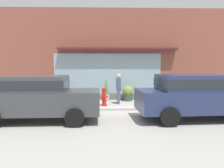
# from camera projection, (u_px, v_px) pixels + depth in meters

# --- Properties ---
(ground_plane) EXTENTS (60.00, 60.00, 0.00)m
(ground_plane) POSITION_uv_depth(u_px,v_px,m) (121.00, 109.00, 10.82)
(ground_plane) COLOR #9E9B93
(curb_strip) EXTENTS (14.00, 0.24, 0.12)m
(curb_strip) POSITION_uv_depth(u_px,v_px,m) (122.00, 109.00, 10.61)
(curb_strip) COLOR #B2B2AD
(curb_strip) RESTS_ON ground_plane
(storefront) EXTENTS (14.00, 0.81, 5.23)m
(storefront) POSITION_uv_depth(u_px,v_px,m) (117.00, 55.00, 13.77)
(storefront) COLOR brown
(storefront) RESTS_ON ground_plane
(fire_hydrant) EXTENTS (0.39, 0.35, 0.94)m
(fire_hydrant) POSITION_uv_depth(u_px,v_px,m) (104.00, 96.00, 11.74)
(fire_hydrant) COLOR red
(fire_hydrant) RESTS_ON ground_plane
(pedestrian_with_handbag) EXTENTS (0.29, 0.64, 1.55)m
(pedestrian_with_handbag) POSITION_uv_depth(u_px,v_px,m) (119.00, 87.00, 12.22)
(pedestrian_with_handbag) COLOR #475675
(pedestrian_with_handbag) RESTS_ON ground_plane
(parked_car_dark_gray) EXTENTS (4.36, 2.08, 1.65)m
(parked_car_dark_gray) POSITION_uv_depth(u_px,v_px,m) (37.00, 96.00, 8.56)
(parked_car_dark_gray) COLOR #383A3D
(parked_car_dark_gray) RESTS_ON ground_plane
(parked_car_navy) EXTENTS (4.64, 2.25, 1.68)m
(parked_car_navy) POSITION_uv_depth(u_px,v_px,m) (197.00, 94.00, 8.82)
(parked_car_navy) COLOR navy
(parked_car_navy) RESTS_ON ground_plane
(potted_plant_corner_tall) EXTENTS (0.49, 0.49, 0.68)m
(potted_plant_corner_tall) POSITION_uv_depth(u_px,v_px,m) (176.00, 95.00, 13.12)
(potted_plant_corner_tall) COLOR #4C4C51
(potted_plant_corner_tall) RESTS_ON ground_plane
(potted_plant_by_entrance) EXTENTS (0.59, 0.59, 0.87)m
(potted_plant_by_entrance) POSITION_uv_depth(u_px,v_px,m) (128.00, 93.00, 13.30)
(potted_plant_by_entrance) COLOR #33473D
(potted_plant_by_entrance) RESTS_ON ground_plane
(potted_plant_low_front) EXTENTS (0.45, 0.45, 0.62)m
(potted_plant_low_front) POSITION_uv_depth(u_px,v_px,m) (71.00, 95.00, 13.30)
(potted_plant_low_front) COLOR #B7B2A3
(potted_plant_low_front) RESTS_ON ground_plane
(potted_plant_window_left) EXTENTS (0.35, 0.35, 1.26)m
(potted_plant_window_left) POSITION_uv_depth(u_px,v_px,m) (106.00, 91.00, 13.04)
(potted_plant_window_left) COLOR #B7B2A3
(potted_plant_window_left) RESTS_ON ground_plane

